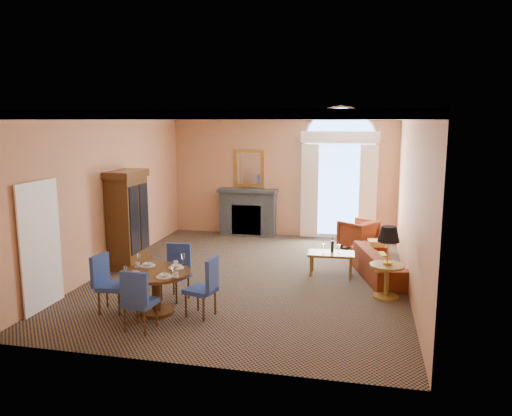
% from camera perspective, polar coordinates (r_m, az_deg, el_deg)
% --- Properties ---
extents(ground, '(7.50, 7.50, 0.00)m').
position_cam_1_polar(ground, '(10.07, -0.62, -7.79)').
color(ground, '#101633').
rests_on(ground, ground).
extents(room_envelope, '(6.04, 7.52, 3.45)m').
position_cam_1_polar(room_envelope, '(10.26, 0.06, 6.83)').
color(room_envelope, tan).
rests_on(room_envelope, ground).
extents(armoire, '(0.59, 1.04, 2.04)m').
position_cam_1_polar(armoire, '(10.91, -14.45, -1.37)').
color(armoire, '#3C230D').
rests_on(armoire, ground).
extents(dining_table, '(1.11, 1.11, 0.90)m').
position_cam_1_polar(dining_table, '(8.22, -11.34, -8.28)').
color(dining_table, '#3C230D').
rests_on(dining_table, ground).
extents(dining_chair_north, '(0.53, 0.53, 0.95)m').
position_cam_1_polar(dining_chair_north, '(8.86, -9.04, -6.74)').
color(dining_chair_north, navy).
rests_on(dining_chair_north, ground).
extents(dining_chair_south, '(0.47, 0.47, 0.95)m').
position_cam_1_polar(dining_chair_south, '(7.54, -13.39, -9.89)').
color(dining_chair_south, navy).
rests_on(dining_chair_south, ground).
extents(dining_chair_east, '(0.52, 0.52, 0.95)m').
position_cam_1_polar(dining_chair_east, '(7.97, -5.73, -8.55)').
color(dining_chair_east, navy).
rests_on(dining_chair_east, ground).
extents(dining_chair_west, '(0.49, 0.47, 0.95)m').
position_cam_1_polar(dining_chair_west, '(8.47, -16.72, -7.81)').
color(dining_chair_west, navy).
rests_on(dining_chair_west, ground).
extents(sofa, '(1.28, 2.11, 0.58)m').
position_cam_1_polar(sofa, '(10.23, 14.17, -6.13)').
color(sofa, maroon).
rests_on(sofa, ground).
extents(armchair, '(1.07, 1.06, 0.70)m').
position_cam_1_polar(armchair, '(12.37, 11.59, -2.94)').
color(armchair, maroon).
rests_on(armchair, ground).
extents(coffee_table, '(0.94, 0.55, 0.77)m').
position_cam_1_polar(coffee_table, '(10.13, 8.60, -5.27)').
color(coffee_table, olive).
rests_on(coffee_table, ground).
extents(side_table, '(0.60, 0.60, 1.25)m').
position_cam_1_polar(side_table, '(8.95, 14.83, -5.02)').
color(side_table, olive).
rests_on(side_table, ground).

